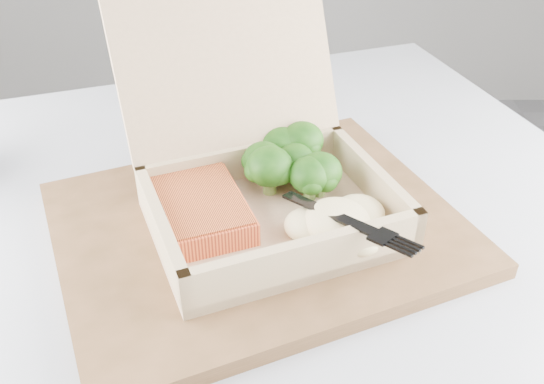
{
  "coord_description": "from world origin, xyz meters",
  "views": [
    {
      "loc": [
        0.56,
        -0.25,
        1.11
      ],
      "look_at": [
        0.56,
        0.21,
        0.79
      ],
      "focal_mm": 40.0,
      "sensor_mm": 36.0,
      "label": 1
    }
  ],
  "objects": [
    {
      "name": "serving_tray",
      "position": [
        0.55,
        0.21,
        0.75
      ],
      "size": [
        0.46,
        0.42,
        0.02
      ],
      "primitive_type": "cube",
      "rotation": [
        0.0,
        0.0,
        0.41
      ],
      "color": "brown",
      "rests_on": "cafe_table"
    },
    {
      "name": "salmon_fillet",
      "position": [
        0.49,
        0.19,
        0.78
      ],
      "size": [
        0.12,
        0.13,
        0.02
      ],
      "primitive_type": "cube",
      "rotation": [
        0.0,
        0.0,
        0.36
      ],
      "color": "orange",
      "rests_on": "takeout_container"
    },
    {
      "name": "cafe_table",
      "position": [
        0.54,
        0.18,
        0.55
      ],
      "size": [
        1.06,
        1.06,
        0.74
      ],
      "rotation": [
        0.0,
        0.0,
        0.33
      ],
      "color": "black",
      "rests_on": "floor"
    },
    {
      "name": "receipt",
      "position": [
        0.48,
        0.38,
        0.74
      ],
      "size": [
        0.12,
        0.17,
        0.0
      ],
      "primitive_type": "cube",
      "rotation": [
        0.0,
        0.0,
        0.26
      ],
      "color": "white",
      "rests_on": "cafe_table"
    },
    {
      "name": "takeout_container",
      "position": [
        0.55,
        0.23,
        0.81
      ],
      "size": [
        0.29,
        0.31,
        0.2
      ],
      "rotation": [
        0.0,
        0.0,
        0.38
      ],
      "color": "tan",
      "rests_on": "serving_tray"
    },
    {
      "name": "plastic_fork",
      "position": [
        0.6,
        0.18,
        0.8
      ],
      "size": [
        0.11,
        0.12,
        0.02
      ],
      "rotation": [
        0.0,
        0.0,
        3.88
      ],
      "color": "black",
      "rests_on": "mashed_potatoes"
    },
    {
      "name": "mashed_potatoes",
      "position": [
        0.62,
        0.17,
        0.78
      ],
      "size": [
        0.1,
        0.08,
        0.03
      ],
      "primitive_type": "ellipsoid",
      "color": "beige",
      "rests_on": "takeout_container"
    },
    {
      "name": "broccoli_pile",
      "position": [
        0.59,
        0.26,
        0.79
      ],
      "size": [
        0.11,
        0.11,
        0.04
      ],
      "primitive_type": null,
      "color": "#2D6616",
      "rests_on": "takeout_container"
    }
  ]
}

